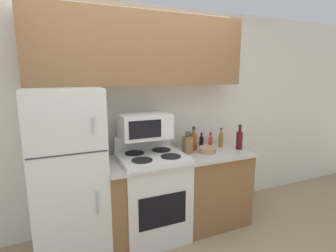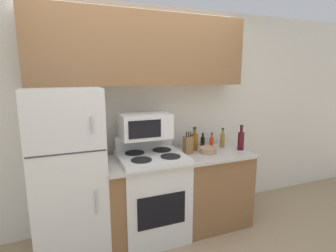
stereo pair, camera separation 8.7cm
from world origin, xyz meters
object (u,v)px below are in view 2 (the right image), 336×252
object	(u,v)px
stove	(153,195)
bottle_whiskey	(194,141)
bowl	(208,150)
bottle_hot_sauce	(212,143)
knife_block	(188,145)
bottle_wine_red	(241,140)
microwave	(145,126)
refrigerator	(69,173)
bottle_vinegar	(222,140)
bottle_soy_sauce	(203,142)

from	to	relation	value
stove	bottle_whiskey	distance (m)	0.79
bowl	bottle_hot_sauce	xyz separation A→B (m)	(0.12, 0.13, 0.04)
knife_block	bottle_hot_sauce	distance (m)	0.36
knife_block	bottle_wine_red	bearing A→B (deg)	-7.64
microwave	bottle_whiskey	bearing A→B (deg)	2.15
bottle_hot_sauce	bowl	bearing A→B (deg)	-133.63
refrigerator	microwave	xyz separation A→B (m)	(0.80, 0.05, 0.41)
bottle_whiskey	bottle_wine_red	bearing A→B (deg)	-19.56
refrigerator	bottle_vinegar	world-z (taller)	refrigerator
stove	bottle_whiskey	xyz separation A→B (m)	(0.57, 0.14, 0.52)
bowl	bottle_vinegar	world-z (taller)	bottle_vinegar
bottle_whiskey	bottle_vinegar	xyz separation A→B (m)	(0.38, -0.01, -0.02)
bottle_vinegar	bottle_hot_sauce	xyz separation A→B (m)	(-0.16, -0.02, -0.02)
bottle_wine_red	refrigerator	bearing A→B (deg)	176.51
bottle_whiskey	bottle_wine_red	distance (m)	0.56
stove	bottle_vinegar	bearing A→B (deg)	7.50
bowl	bottle_wine_red	distance (m)	0.44
stove	bottle_soy_sauce	bearing A→B (deg)	16.55
bottle_vinegar	bottle_whiskey	bearing A→B (deg)	178.23
microwave	bottle_vinegar	xyz separation A→B (m)	(0.99, 0.01, -0.25)
bottle_soy_sauce	bottle_vinegar	distance (m)	0.25
knife_block	bottle_whiskey	distance (m)	0.17
knife_block	bowl	world-z (taller)	knife_block
knife_block	microwave	bearing A→B (deg)	171.09
refrigerator	bowl	xyz separation A→B (m)	(1.50, -0.09, 0.10)
bottle_soy_sauce	bottle_hot_sauce	distance (m)	0.12
knife_block	bottle_whiskey	world-z (taller)	bottle_whiskey
bottle_soy_sauce	bottle_hot_sauce	bearing A→B (deg)	-59.66
microwave	bottle_hot_sauce	bearing A→B (deg)	-0.38
knife_block	bottle_vinegar	xyz separation A→B (m)	(0.51, 0.09, -0.01)
bowl	bottle_wine_red	xyz separation A→B (m)	(0.43, -0.03, 0.08)
bowl	knife_block	bearing A→B (deg)	165.55
microwave	bottle_vinegar	distance (m)	1.02
bowl	refrigerator	bearing A→B (deg)	176.63
bottle_wine_red	microwave	bearing A→B (deg)	171.82
refrigerator	bottle_whiskey	distance (m)	1.42
stove	bottle_vinegar	xyz separation A→B (m)	(0.96, 0.13, 0.50)
bottle_whiskey	bottle_hot_sauce	xyz separation A→B (m)	(0.22, -0.03, -0.03)
refrigerator	knife_block	size ratio (longest dim) A/B	6.43
refrigerator	bottle_wine_red	distance (m)	1.94
microwave	bottle_whiskey	distance (m)	0.66
bottle_hot_sauce	bottle_wine_red	world-z (taller)	bottle_wine_red
bottle_soy_sauce	bottle_wine_red	xyz separation A→B (m)	(0.37, -0.27, 0.05)
refrigerator	bottle_hot_sauce	bearing A→B (deg)	1.41
microwave	bottle_whiskey	world-z (taller)	microwave
microwave	refrigerator	bearing A→B (deg)	-176.74
stove	bottle_wine_red	bearing A→B (deg)	-2.54
bottle_soy_sauce	knife_block	bearing A→B (deg)	-148.37
bowl	bottle_hot_sauce	size ratio (longest dim) A/B	1.04
refrigerator	bottle_wine_red	world-z (taller)	refrigerator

